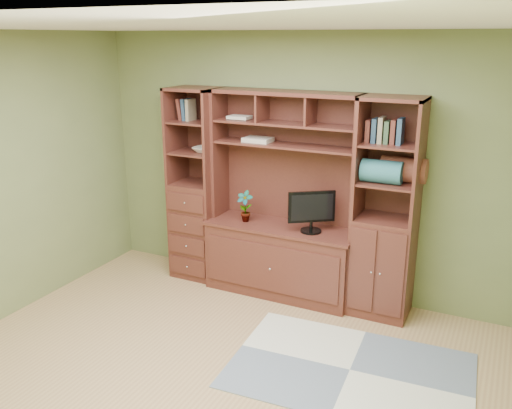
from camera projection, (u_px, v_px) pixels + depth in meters
The scene contains 11 objects.
room at pixel (197, 226), 3.70m from camera, with size 4.60×4.10×2.64m.
center_hutch at pixel (281, 197), 5.33m from camera, with size 1.54×0.53×2.05m, color #50241C.
left_tower at pixel (197, 185), 5.78m from camera, with size 0.50×0.45×2.05m, color #50241C.
right_tower at pixel (386, 210), 4.93m from camera, with size 0.55×0.45×2.05m, color #50241C.
rug at pixel (350, 370), 4.30m from camera, with size 1.87×1.25×0.01m, color #A9AEAF.
monitor at pixel (312, 204), 5.16m from camera, with size 0.46×0.20×0.56m, color black.
orchid at pixel (245, 206), 5.50m from camera, with size 0.17×0.11×0.32m, color #B45F3D.
magazines at pixel (258, 140), 5.37m from camera, with size 0.27×0.20×0.04m, color #BEB3A2.
bowl at pixel (204, 150), 5.62m from camera, with size 0.23×0.23×0.06m, color white.
blanket_teal at pixel (382, 172), 4.80m from camera, with size 0.36×0.21×0.21m, color #2D6C76.
blanket_red at pixel (404, 170), 4.84m from camera, with size 0.40×0.22×0.22m, color brown.
Camera 1 is at (1.89, -2.97, 2.54)m, focal length 38.00 mm.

